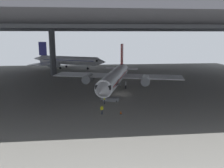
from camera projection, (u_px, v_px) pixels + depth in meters
name	position (u px, v px, depth m)	size (l,w,h in m)	color
ground_plane	(118.00, 94.00, 55.07)	(110.00, 110.00, 0.00)	gray
hangar_structure	(112.00, 26.00, 65.24)	(121.00, 99.00, 16.50)	#4C4F54
airplane_main	(115.00, 77.00, 57.97)	(33.36, 33.79, 10.86)	white
boarding_stairs	(110.00, 97.00, 49.20)	(4.30, 2.48, 4.53)	slate
crew_worker_near_nose	(102.00, 109.00, 40.70)	(0.51, 0.34, 1.63)	#232838
crew_worker_by_stairs	(104.00, 99.00, 46.76)	(0.25, 0.55, 1.73)	#232838
airplane_distant	(67.00, 60.00, 95.33)	(31.00, 31.15, 10.51)	white
traffic_cone_orange	(121.00, 112.00, 40.98)	(0.36, 0.36, 0.60)	black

